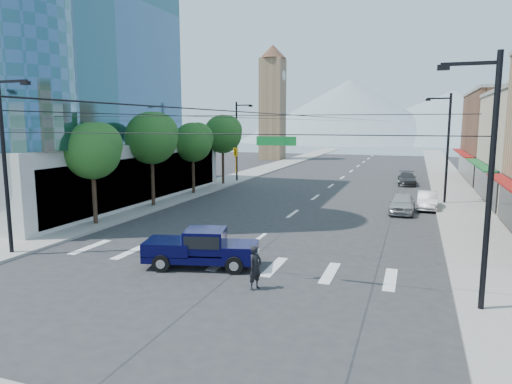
% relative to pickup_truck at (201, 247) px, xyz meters
% --- Properties ---
extents(ground, '(160.00, 160.00, 0.00)m').
position_rel_pickup_truck_xyz_m(ground, '(0.84, -0.43, -0.94)').
color(ground, '#28282B').
rests_on(ground, ground).
extents(sidewalk_left, '(4.00, 120.00, 0.15)m').
position_rel_pickup_truck_xyz_m(sidewalk_left, '(-11.16, 39.57, -0.86)').
color(sidewalk_left, gray).
rests_on(sidewalk_left, ground).
extents(sidewalk_right, '(4.00, 120.00, 0.15)m').
position_rel_pickup_truck_xyz_m(sidewalk_right, '(12.84, 39.57, -0.86)').
color(sidewalk_right, gray).
rests_on(sidewalk_right, ground).
extents(office_tower, '(29.50, 27.00, 30.00)m').
position_rel_pickup_truck_xyz_m(office_tower, '(-25.43, 13.42, 13.52)').
color(office_tower, '#B7B7B2').
rests_on(office_tower, ground).
extents(clock_tower, '(4.80, 4.80, 20.40)m').
position_rel_pickup_truck_xyz_m(clock_tower, '(-15.66, 61.57, 9.71)').
color(clock_tower, '#8C6B4C').
rests_on(clock_tower, ground).
extents(mountain_left, '(80.00, 80.00, 22.00)m').
position_rel_pickup_truck_xyz_m(mountain_left, '(-14.16, 149.57, 10.06)').
color(mountain_left, gray).
rests_on(mountain_left, ground).
extents(mountain_right, '(90.00, 90.00, 18.00)m').
position_rel_pickup_truck_xyz_m(mountain_right, '(20.84, 159.57, 8.06)').
color(mountain_right, gray).
rests_on(mountain_right, ground).
extents(tree_near, '(3.65, 3.64, 6.71)m').
position_rel_pickup_truck_xyz_m(tree_near, '(-10.23, 5.67, 4.06)').
color(tree_near, black).
rests_on(tree_near, ground).
extents(tree_midnear, '(4.09, 4.09, 7.52)m').
position_rel_pickup_truck_xyz_m(tree_midnear, '(-10.23, 12.67, 4.66)').
color(tree_midnear, black).
rests_on(tree_midnear, ground).
extents(tree_midfar, '(3.65, 3.64, 6.71)m').
position_rel_pickup_truck_xyz_m(tree_midfar, '(-10.23, 19.67, 4.06)').
color(tree_midfar, black).
rests_on(tree_midfar, ground).
extents(tree_far, '(4.09, 4.09, 7.52)m').
position_rel_pickup_truck_xyz_m(tree_far, '(-10.23, 26.67, 4.66)').
color(tree_far, black).
rests_on(tree_far, ground).
extents(signal_rig, '(21.80, 0.20, 9.00)m').
position_rel_pickup_truck_xyz_m(signal_rig, '(1.03, -1.43, 3.71)').
color(signal_rig, black).
rests_on(signal_rig, ground).
extents(lamp_pole_nw, '(2.00, 0.25, 9.00)m').
position_rel_pickup_truck_xyz_m(lamp_pole_nw, '(-9.83, 29.57, 4.01)').
color(lamp_pole_nw, black).
rests_on(lamp_pole_nw, ground).
extents(lamp_pole_ne, '(2.00, 0.25, 9.00)m').
position_rel_pickup_truck_xyz_m(lamp_pole_ne, '(11.50, 21.57, 4.01)').
color(lamp_pole_ne, black).
rests_on(lamp_pole_ne, ground).
extents(pickup_truck, '(5.59, 3.11, 1.80)m').
position_rel_pickup_truck_xyz_m(pickup_truck, '(0.00, 0.00, 0.00)').
color(pickup_truck, '#070734').
rests_on(pickup_truck, ground).
extents(pedestrian, '(0.64, 0.77, 1.80)m').
position_rel_pickup_truck_xyz_m(pedestrian, '(3.34, -1.89, -0.04)').
color(pedestrian, black).
rests_on(pedestrian, ground).
extents(parked_car_near, '(1.85, 4.40, 1.49)m').
position_rel_pickup_truck_xyz_m(parked_car_near, '(8.44, 16.55, -0.19)').
color(parked_car_near, '#A7A8AC').
rests_on(parked_car_near, ground).
extents(parked_car_mid, '(1.53, 4.17, 1.36)m').
position_rel_pickup_truck_xyz_m(parked_car_mid, '(10.24, 18.89, -0.25)').
color(parked_car_mid, silver).
rests_on(parked_car_mid, ground).
extents(parked_car_far, '(2.11, 4.74, 1.35)m').
position_rel_pickup_truck_xyz_m(parked_car_far, '(8.44, 33.20, -0.26)').
color(parked_car_far, '#333336').
rests_on(parked_car_far, ground).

